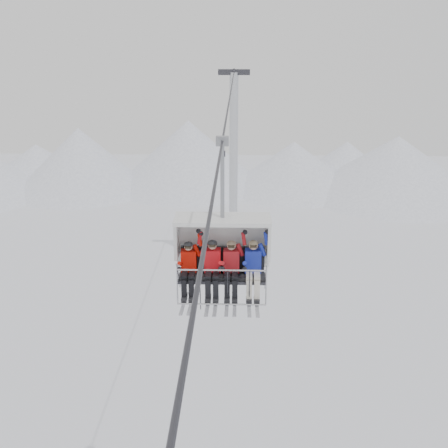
{
  "coord_description": "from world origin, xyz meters",
  "views": [
    {
      "loc": [
        0.41,
        -14.27,
        15.71
      ],
      "look_at": [
        0.0,
        0.0,
        10.8
      ],
      "focal_mm": 45.0,
      "sensor_mm": 36.0,
      "label": 1
    }
  ],
  "objects_px": {
    "skier_far_right": "(253,267)",
    "skier_center_left": "(212,267)",
    "skier_center_right": "(231,267)",
    "chairlift_carrier": "(223,245)",
    "skier_far_left": "(189,268)",
    "lift_tower_right": "(233,188)"
  },
  "relations": [
    {
      "from": "skier_far_left",
      "to": "skier_far_right",
      "type": "relative_size",
      "value": 1.0
    },
    {
      "from": "skier_center_right",
      "to": "skier_far_left",
      "type": "bearing_deg",
      "value": -179.72
    },
    {
      "from": "chairlift_carrier",
      "to": "skier_far_right",
      "type": "relative_size",
      "value": 2.36
    },
    {
      "from": "chairlift_carrier",
      "to": "skier_far_left",
      "type": "distance_m",
      "value": 1.02
    },
    {
      "from": "lift_tower_right",
      "to": "skier_far_left",
      "type": "height_order",
      "value": "lift_tower_right"
    },
    {
      "from": "lift_tower_right",
      "to": "skier_center_left",
      "type": "bearing_deg",
      "value": -90.6
    },
    {
      "from": "skier_far_right",
      "to": "lift_tower_right",
      "type": "bearing_deg",
      "value": 91.85
    },
    {
      "from": "chairlift_carrier",
      "to": "skier_center_right",
      "type": "bearing_deg",
      "value": -53.89
    },
    {
      "from": "skier_far_right",
      "to": "skier_center_left",
      "type": "bearing_deg",
      "value": 180.0
    },
    {
      "from": "chairlift_carrier",
      "to": "skier_center_left",
      "type": "bearing_deg",
      "value": -128.79
    },
    {
      "from": "skier_center_left",
      "to": "skier_far_right",
      "type": "height_order",
      "value": "same"
    },
    {
      "from": "lift_tower_right",
      "to": "skier_center_right",
      "type": "relative_size",
      "value": 7.99
    },
    {
      "from": "skier_far_left",
      "to": "skier_center_right",
      "type": "height_order",
      "value": "skier_center_right"
    },
    {
      "from": "chairlift_carrier",
      "to": "skier_far_right",
      "type": "height_order",
      "value": "chairlift_carrier"
    },
    {
      "from": "skier_center_left",
      "to": "skier_center_right",
      "type": "xyz_separation_m",
      "value": [
        0.47,
        -0.0,
        -0.01
      ]
    },
    {
      "from": "skier_center_right",
      "to": "skier_center_left",
      "type": "bearing_deg",
      "value": 179.78
    },
    {
      "from": "lift_tower_right",
      "to": "skier_far_right",
      "type": "relative_size",
      "value": 7.99
    },
    {
      "from": "skier_far_left",
      "to": "skier_far_right",
      "type": "distance_m",
      "value": 1.6
    },
    {
      "from": "lift_tower_right",
      "to": "skier_far_right",
      "type": "distance_m",
      "value": 23.96
    },
    {
      "from": "skier_far_left",
      "to": "skier_far_right",
      "type": "bearing_deg",
      "value": 0.25
    },
    {
      "from": "lift_tower_right",
      "to": "skier_far_left",
      "type": "bearing_deg",
      "value": -92.03
    },
    {
      "from": "skier_center_right",
      "to": "skier_far_right",
      "type": "height_order",
      "value": "skier_far_right"
    }
  ]
}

